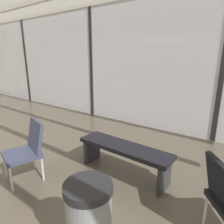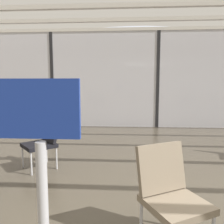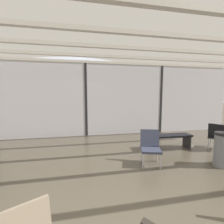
{
  "view_description": "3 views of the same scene",
  "coord_description": "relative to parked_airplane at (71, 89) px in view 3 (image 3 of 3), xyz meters",
  "views": [
    {
      "loc": [
        4.13,
        0.63,
        1.78
      ],
      "look_at": [
        1.73,
        3.87,
        0.65
      ],
      "focal_mm": 31.92,
      "sensor_mm": 36.0,
      "label": 1
    },
    {
      "loc": [
        -1.0,
        -2.31,
        1.41
      ],
      "look_at": [
        -1.34,
        2.83,
        0.78
      ],
      "focal_mm": 36.16,
      "sensor_mm": 36.0,
      "label": 2
    },
    {
      "loc": [
        -0.16,
        -1.55,
        1.78
      ],
      "look_at": [
        1.49,
        6.95,
        0.81
      ],
      "focal_mm": 24.67,
      "sensor_mm": 36.0,
      "label": 3
    }
  ],
  "objects": [
    {
      "name": "parked_airplane",
      "position": [
        0.0,
        0.0,
        0.0
      ],
      "size": [
        14.39,
        4.34,
        4.34
      ],
      "color": "#B2BCD6",
      "rests_on": "ground"
    },
    {
      "name": "trash_bin",
      "position": [
        4.13,
        -8.22,
        -1.74
      ],
      "size": [
        0.38,
        0.38,
        0.86
      ],
      "color": "slate",
      "rests_on": "ground"
    },
    {
      "name": "lounge_chair_1",
      "position": [
        2.45,
        -7.73,
        -1.68
      ],
      "size": [
        0.61,
        0.64,
        0.87
      ],
      "rotation": [
        0.0,
        0.0,
        6.0
      ],
      "color": "#33384C",
      "rests_on": "ground"
    },
    {
      "name": "window_mullion_1",
      "position": [
        0.91,
        -4.57,
        -0.61
      ],
      "size": [
        0.1,
        0.12,
        3.11
      ],
      "primitive_type": "cube",
      "color": "black",
      "rests_on": "ground"
    },
    {
      "name": "glass_curtain_wall",
      "position": [
        0.91,
        -4.57,
        -0.61
      ],
      "size": [
        14.0,
        0.08,
        3.11
      ],
      "primitive_type": "cube",
      "color": "silver",
      "rests_on": "ground"
    },
    {
      "name": "ceiling_slats",
      "position": [
        0.91,
        -7.87,
        0.99
      ],
      "size": [
        13.72,
        6.72,
        0.1
      ],
      "color": "beige",
      "rests_on": "glass_curtain_wall"
    },
    {
      "name": "window_mullion_2",
      "position": [
        4.41,
        -4.57,
        -0.61
      ],
      "size": [
        0.1,
        0.12,
        3.11
      ],
      "primitive_type": "cube",
      "color": "black",
      "rests_on": "ground"
    },
    {
      "name": "lounge_chair_3",
      "position": [
        5.01,
        -7.19,
        -1.68
      ],
      "size": [
        0.71,
        0.7,
        0.87
      ],
      "rotation": [
        0.0,
        0.0,
        2.24
      ],
      "color": "black",
      "rests_on": "ground"
    },
    {
      "name": "waiting_bench",
      "position": [
        3.53,
        -6.81,
        -1.81
      ],
      "size": [
        1.51,
        0.43,
        0.47
      ],
      "rotation": [
        0.0,
        0.0,
        -0.02
      ],
      "color": "black",
      "rests_on": "ground"
    }
  ]
}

